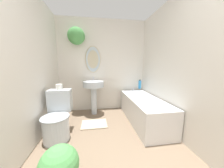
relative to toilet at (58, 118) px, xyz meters
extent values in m
cube|color=silver|center=(0.86, 1.17, 0.87)|extent=(2.40, 0.06, 2.40)
ellipsoid|color=beige|center=(0.61, 1.13, 1.04)|extent=(0.40, 0.02, 0.68)
ellipsoid|color=silver|center=(0.61, 1.12, 1.04)|extent=(0.36, 0.01, 0.64)
cylinder|color=#47474C|center=(0.23, 1.02, 1.67)|extent=(0.18, 0.18, 0.10)
sphere|color=#4C934C|center=(0.23, 1.02, 1.58)|extent=(0.41, 0.41, 0.41)
cube|color=silver|center=(-0.31, -0.26, 0.87)|extent=(0.06, 2.93, 2.40)
cube|color=silver|center=(2.03, -0.26, 0.87)|extent=(0.06, 2.93, 2.40)
cylinder|color=silver|center=(0.00, -0.10, -0.14)|extent=(0.40, 0.40, 0.39)
cylinder|color=#A0A9B1|center=(0.00, -0.10, 0.06)|extent=(0.43, 0.43, 0.02)
cube|color=silver|center=(0.00, 0.20, 0.25)|extent=(0.39, 0.22, 0.40)
cylinder|color=silver|center=(0.61, 0.85, 0.01)|extent=(0.14, 0.14, 0.70)
cylinder|color=silver|center=(0.61, 0.85, 0.43)|extent=(0.51, 0.51, 0.14)
cylinder|color=silver|center=(0.61, 0.99, 0.55)|extent=(0.02, 0.02, 0.10)
cube|color=silver|center=(1.67, 0.31, -0.07)|extent=(0.61, 1.57, 0.52)
cube|color=silver|center=(1.67, 0.31, 0.17)|extent=(0.51, 1.47, 0.04)
cylinder|color=silver|center=(1.67, 0.99, 0.23)|extent=(0.04, 0.04, 0.08)
cylinder|color=#2D84C6|center=(1.84, 0.93, 0.38)|extent=(0.07, 0.07, 0.21)
cylinder|color=black|center=(1.84, 0.93, 0.50)|extent=(0.04, 0.04, 0.02)
sphere|color=#4C934C|center=(0.30, -0.96, -0.01)|extent=(0.35, 0.35, 0.35)
cube|color=#B7A88E|center=(0.61, 0.30, -0.32)|extent=(0.52, 0.38, 0.02)
cylinder|color=white|center=(0.00, 0.20, 0.50)|extent=(0.11, 0.11, 0.10)
camera|label=1|loc=(0.64, -1.91, 0.88)|focal=18.00mm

